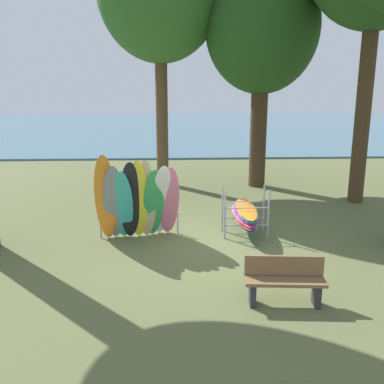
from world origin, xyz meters
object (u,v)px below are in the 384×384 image
Objects in this scene: park_bench at (284,280)px; leaning_board_pile at (137,202)px; board_storage_rack at (245,214)px; tree_far_right_back at (262,29)px.

leaning_board_pile is at bearing 130.01° from park_bench.
leaning_board_pile is 1.07× the size of board_storage_rack.
board_storage_rack reaches higher than park_bench.
leaning_board_pile is 1.58× the size of park_bench.
tree_far_right_back is 5.70× the size of park_bench.
leaning_board_pile reaches higher than board_storage_rack.
board_storage_rack is (-1.38, -5.59, -5.18)m from tree_far_right_back.
leaning_board_pile is 4.42m from park_bench.
park_bench is at bearing -49.99° from leaning_board_pile.
tree_far_right_back is at bearing 76.11° from board_storage_rack.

